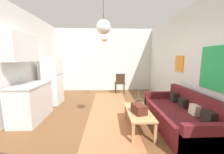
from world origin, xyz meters
name	(u,v)px	position (x,y,z in m)	size (l,w,h in m)	color
ground_plane	(103,127)	(0.00, 0.00, -0.05)	(4.93, 7.23, 0.10)	brown
wall_back	(105,60)	(-0.01, 3.36, 1.41)	(4.53, 0.13, 2.84)	silver
wall_right	(202,63)	(2.22, 0.00, 1.42)	(0.12, 6.83, 2.84)	silver
area_rug	(110,110)	(0.18, 0.87, 0.01)	(1.14, 3.69, 0.01)	#B26B42
couch	(181,117)	(1.70, -0.24, 0.27)	(0.88, 1.91, 0.81)	#5B191E
coffee_table	(138,113)	(0.77, -0.22, 0.37)	(0.48, 1.04, 0.42)	tan
bamboo_vase	(138,101)	(0.84, 0.12, 0.51)	(0.07, 0.07, 0.39)	#2D2D33
handbag	(139,109)	(0.74, -0.35, 0.52)	(0.29, 0.37, 0.31)	#512319
refrigerator	(52,80)	(-1.76, 1.55, 0.79)	(0.60, 0.63, 1.58)	white
kitchen_counter	(29,88)	(-1.81, 0.34, 0.80)	(0.61, 1.12, 2.09)	silver
accent_chair	(120,82)	(0.65, 2.62, 0.50)	(0.43, 0.42, 0.88)	#382619
pendant_lamp_near	(103,27)	(0.04, -0.37, 2.09)	(0.26, 0.26, 0.88)	black
pendant_lamp_far	(104,38)	(0.02, 1.34, 2.15)	(0.24, 0.24, 0.81)	black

